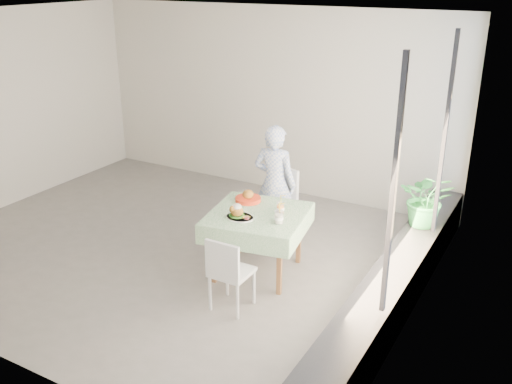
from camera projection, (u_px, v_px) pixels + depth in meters
The scene contains 15 objects.
floor at pixel (174, 248), 7.17m from camera, with size 6.00×6.00×0.00m, color #5C5A58.
ceiling at pixel (160, 16), 6.14m from camera, with size 6.00×6.00×0.00m, color white.
wall_back at pixel (269, 101), 8.68m from camera, with size 6.00×0.02×2.80m, color beige.
wall_right at pixel (425, 186), 5.28m from camera, with size 0.02×5.00×2.80m, color beige.
window_pane at pixel (425, 160), 5.20m from camera, with size 0.01×4.80×2.18m, color #D1E0F9.
window_ledge at pixel (393, 288), 5.79m from camera, with size 0.40×4.80×0.50m, color black.
cafe_table at pixel (258, 236), 6.45m from camera, with size 1.20×1.20×0.74m.
chair_far at pixel (274, 219), 7.29m from camera, with size 0.55×0.55×0.95m.
chair_near at pixel (231, 286), 5.83m from camera, with size 0.38×0.38×0.81m.
diner at pixel (275, 184), 7.15m from camera, with size 0.56×0.37×1.53m, color #8BA3DE.
main_dish at pixel (238, 213), 6.20m from camera, with size 0.32×0.32×0.16m.
juice_cup_orange at pixel (280, 208), 6.32m from camera, with size 0.09×0.09×0.26m.
juice_cup_lemonade at pixel (279, 217), 6.08m from camera, with size 0.10×0.10×0.28m.
second_dish at pixel (248, 198), 6.65m from camera, with size 0.30×0.30×0.14m.
potted_plant at pixel (427, 199), 6.50m from camera, with size 0.60×0.52×0.66m, color #2A7E3D.
Camera 1 is at (4.07, -5.06, 3.29)m, focal length 40.00 mm.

